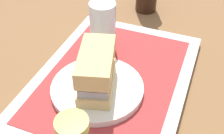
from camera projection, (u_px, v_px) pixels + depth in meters
The scene contains 6 objects.
ground_plane at pixel (112, 84), 0.64m from camera, with size 3.00×3.00×0.00m, color brown.
tray at pixel (112, 81), 0.63m from camera, with size 0.44×0.32×0.02m, color silver.
placemat at pixel (112, 77), 0.63m from camera, with size 0.38×0.27×0.00m, color #9E2D2D.
plate at pixel (97, 88), 0.59m from camera, with size 0.19×0.19×0.01m, color silver.
sandwich at pixel (97, 69), 0.56m from camera, with size 0.14×0.10×0.08m.
beer_glass at pixel (103, 26), 0.66m from camera, with size 0.06×0.06×0.12m.
Camera 1 is at (-0.43, -0.17, 0.44)m, focal length 46.22 mm.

